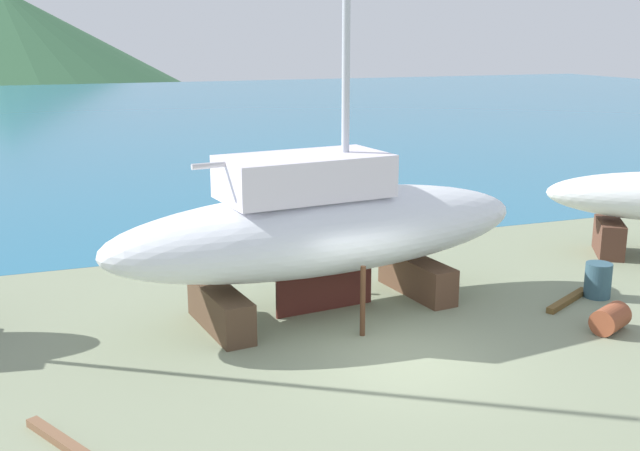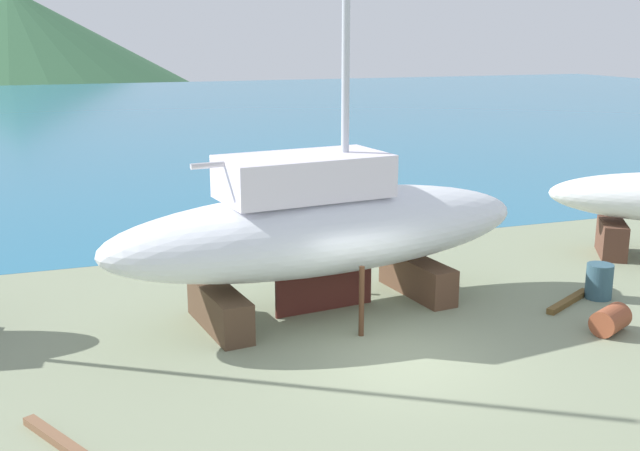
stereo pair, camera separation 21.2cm
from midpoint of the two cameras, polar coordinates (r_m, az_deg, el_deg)
name	(u,v)px [view 2 (the right image)]	position (r m, az deg, el deg)	size (l,w,h in m)	color
ground_plane	(478,428)	(13.75, 12.10, -14.48)	(47.37, 47.37, 0.00)	gray
sea_water	(131,115)	(65.44, -13.81, 7.99)	(154.46, 85.53, 0.01)	teal
headland_hill	(14,67)	(165.76, -21.76, 10.87)	(112.64, 112.64, 30.54)	#3B6D45
sailboat_mid_port	(323,226)	(18.02, 0.54, -0.07)	(10.95, 4.54, 17.58)	brown
barrel_rust_near	(599,281)	(20.62, 20.33, -3.91)	(0.66, 0.66, 0.89)	#325362
barrel_tar_black	(610,320)	(18.43, 21.10, -6.57)	(0.60, 0.60, 0.93)	brown
timber_short_cross	(61,442)	(13.56, -18.29, -15.03)	(2.18, 0.20, 0.14)	brown
timber_long_fore	(568,301)	(20.04, 18.28, -5.37)	(2.04, 0.19, 0.14)	brown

